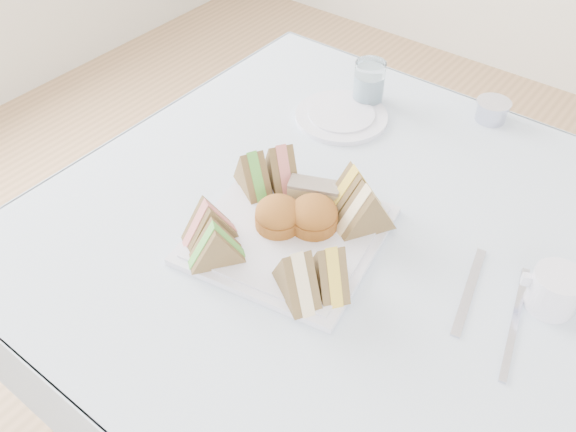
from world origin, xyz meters
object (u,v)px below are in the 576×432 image
Objects in this scene: serving_plate at (288,235)px; water_glass at (369,83)px; table at (332,347)px; creamer_jug at (554,291)px.

water_glass is (-0.12, 0.44, 0.04)m from serving_plate.
water_glass is (-0.17, 0.35, 0.42)m from table.
table is 9.24× the size of water_glass.
water_glass is 0.61m from creamer_jug.
serving_plate is 3.06× the size of water_glass.
creamer_jug is (0.41, 0.13, 0.03)m from serving_plate.
table is 0.54m from creamer_jug.
creamer_jug reaches higher than table.
serving_plate is at bearing -75.02° from water_glass.
serving_plate reaches higher than table.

